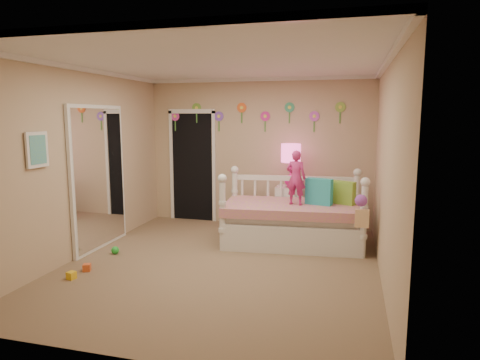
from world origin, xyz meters
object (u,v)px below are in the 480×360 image
(child, at_px, (296,178))
(nightstand, at_px, (290,209))
(table_lamp, at_px, (291,158))
(daybed, at_px, (293,207))

(child, xyz_separation_m, nightstand, (-0.19, 0.80, -0.65))
(child, bearing_deg, table_lamp, -68.94)
(daybed, bearing_deg, nightstand, 95.99)
(nightstand, relative_size, table_lamp, 1.07)
(daybed, height_order, child, child)
(daybed, xyz_separation_m, nightstand, (-0.14, 0.72, -0.18))
(nightstand, bearing_deg, daybed, -77.93)
(child, bearing_deg, nightstand, -68.94)
(child, relative_size, nightstand, 1.06)
(daybed, bearing_deg, table_lamp, 95.99)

